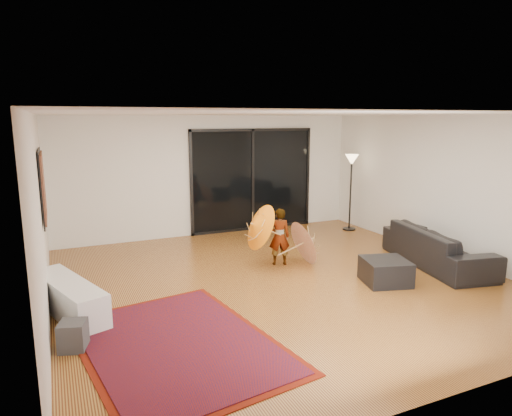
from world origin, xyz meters
TOP-DOWN VIEW (x-y plane):
  - floor at (0.00, 0.00)m, footprint 7.00×7.00m
  - ceiling at (0.00, 0.00)m, footprint 7.00×7.00m
  - wall_back at (0.00, 3.50)m, footprint 7.00×0.00m
  - wall_front at (0.00, -3.50)m, footprint 7.00×0.00m
  - wall_left at (-3.50, 0.00)m, footprint 0.00×7.00m
  - wall_right at (3.50, 0.00)m, footprint 0.00×7.00m
  - sliding_door at (1.00, 3.47)m, footprint 3.06×0.07m
  - painting at (-3.46, 1.00)m, footprint 0.04×1.28m
  - media_console at (-3.25, 0.04)m, footprint 0.96×1.75m
  - speaker at (-3.25, -1.03)m, footprint 0.37×0.37m
  - persian_rug at (-2.13, -1.42)m, footprint 2.47×3.17m
  - sofa at (2.95, -0.43)m, footprint 1.37×2.49m
  - ottoman at (1.48, -0.78)m, footprint 0.85×0.85m
  - floor_lamp at (3.10, 2.46)m, footprint 0.31×0.31m
  - child at (0.35, 0.79)m, footprint 0.44×0.36m
  - parasol_orange at (-0.20, 0.74)m, footprint 0.51×0.84m
  - parasol_white at (0.95, 0.64)m, footprint 0.53×0.83m

SIDE VIEW (x-z plane):
  - floor at x=0.00m, z-range 0.00..0.00m
  - persian_rug at x=-2.13m, z-range 0.00..0.02m
  - speaker at x=-3.25m, z-range 0.00..0.34m
  - ottoman at x=1.48m, z-range 0.00..0.39m
  - media_console at x=-3.25m, z-range 0.00..0.47m
  - sofa at x=2.95m, z-range 0.00..0.69m
  - parasol_white at x=0.95m, z-range 0.06..0.95m
  - child at x=0.35m, z-range 0.00..1.05m
  - parasol_orange at x=-0.20m, z-range 0.30..1.17m
  - sliding_door at x=1.00m, z-range 0.00..2.40m
  - wall_back at x=0.00m, z-range -2.15..4.85m
  - wall_front at x=0.00m, z-range -2.15..4.85m
  - wall_left at x=-3.50m, z-range -2.15..4.85m
  - wall_right at x=3.50m, z-range -2.15..4.85m
  - floor_lamp at x=3.10m, z-range 0.52..2.33m
  - painting at x=-3.46m, z-range 1.11..2.19m
  - ceiling at x=0.00m, z-range 2.70..2.70m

